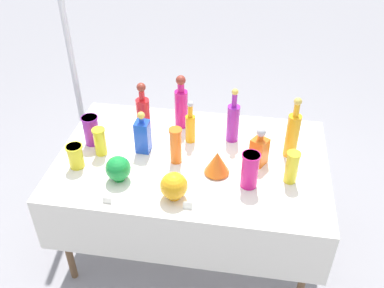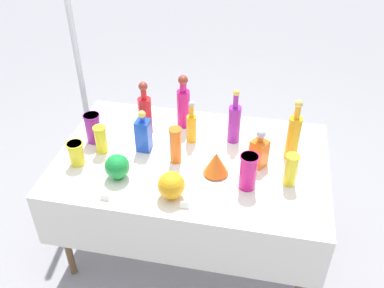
{
  "view_description": "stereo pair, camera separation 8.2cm",
  "coord_description": "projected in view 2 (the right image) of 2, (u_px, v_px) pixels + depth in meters",
  "views": [
    {
      "loc": [
        0.32,
        -2.01,
        2.38
      ],
      "look_at": [
        0.0,
        0.0,
        0.86
      ],
      "focal_mm": 40.0,
      "sensor_mm": 36.0,
      "label": 1
    },
    {
      "loc": [
        0.4,
        -2.0,
        2.38
      ],
      "look_at": [
        0.0,
        0.0,
        0.86
      ],
      "focal_mm": 40.0,
      "sensor_mm": 36.0,
      "label": 2
    }
  ],
  "objects": [
    {
      "name": "ground_plane",
      "position": [
        192.0,
        240.0,
        3.05
      ],
      "size": [
        40.0,
        40.0,
        0.0
      ],
      "primitive_type": "plane",
      "color": "gray"
    },
    {
      "name": "display_table",
      "position": [
        191.0,
        170.0,
        2.61
      ],
      "size": [
        1.63,
        1.04,
        0.76
      ],
      "color": "white",
      "rests_on": "ground"
    },
    {
      "name": "tall_bottle_0",
      "position": [
        183.0,
        105.0,
        2.78
      ],
      "size": [
        0.09,
        0.09,
        0.37
      ],
      "color": "#C61972",
      "rests_on": "display_table"
    },
    {
      "name": "tall_bottle_1",
      "position": [
        145.0,
        113.0,
        2.72
      ],
      "size": [
        0.09,
        0.09,
        0.37
      ],
      "color": "red",
      "rests_on": "display_table"
    },
    {
      "name": "tall_bottle_2",
      "position": [
        191.0,
        126.0,
        2.67
      ],
      "size": [
        0.06,
        0.06,
        0.29
      ],
      "color": "orange",
      "rests_on": "display_table"
    },
    {
      "name": "tall_bottle_3",
      "position": [
        293.0,
        135.0,
        2.51
      ],
      "size": [
        0.08,
        0.08,
        0.4
      ],
      "color": "orange",
      "rests_on": "display_table"
    },
    {
      "name": "tall_bottle_4",
      "position": [
        234.0,
        122.0,
        2.66
      ],
      "size": [
        0.08,
        0.08,
        0.37
      ],
      "color": "purple",
      "rests_on": "display_table"
    },
    {
      "name": "square_decanter_0",
      "position": [
        259.0,
        151.0,
        2.48
      ],
      "size": [
        0.12,
        0.12,
        0.25
      ],
      "color": "orange",
      "rests_on": "display_table"
    },
    {
      "name": "square_decanter_1",
      "position": [
        143.0,
        134.0,
        2.6
      ],
      "size": [
        0.09,
        0.09,
        0.28
      ],
      "color": "blue",
      "rests_on": "display_table"
    },
    {
      "name": "slender_vase_0",
      "position": [
        291.0,
        169.0,
        2.35
      ],
      "size": [
        0.08,
        0.08,
        0.2
      ],
      "color": "yellow",
      "rests_on": "display_table"
    },
    {
      "name": "slender_vase_1",
      "position": [
        101.0,
        139.0,
        2.59
      ],
      "size": [
        0.08,
        0.08,
        0.18
      ],
      "color": "yellow",
      "rests_on": "display_table"
    },
    {
      "name": "slender_vase_2",
      "position": [
        76.0,
        153.0,
        2.51
      ],
      "size": [
        0.1,
        0.1,
        0.15
      ],
      "color": "yellow",
      "rests_on": "display_table"
    },
    {
      "name": "slender_vase_3",
      "position": [
        93.0,
        127.0,
        2.68
      ],
      "size": [
        0.1,
        0.1,
        0.19
      ],
      "color": "purple",
      "rests_on": "display_table"
    },
    {
      "name": "slender_vase_4",
      "position": [
        175.0,
        144.0,
        2.5
      ],
      "size": [
        0.08,
        0.08,
        0.23
      ],
      "color": "orange",
      "rests_on": "display_table"
    },
    {
      "name": "slender_vase_5",
      "position": [
        248.0,
        171.0,
        2.32
      ],
      "size": [
        0.1,
        0.1,
        0.22
      ],
      "color": "#C61972",
      "rests_on": "display_table"
    },
    {
      "name": "fluted_vase_0",
      "position": [
        216.0,
        163.0,
        2.43
      ],
      "size": [
        0.15,
        0.15,
        0.15
      ],
      "color": "orange",
      "rests_on": "display_table"
    },
    {
      "name": "round_bowl_0",
      "position": [
        171.0,
        185.0,
        2.27
      ],
      "size": [
        0.15,
        0.15,
        0.16
      ],
      "color": "orange",
      "rests_on": "display_table"
    },
    {
      "name": "round_bowl_1",
      "position": [
        117.0,
        167.0,
        2.4
      ],
      "size": [
        0.14,
        0.14,
        0.15
      ],
      "color": "#198C38",
      "rests_on": "display_table"
    },
    {
      "name": "price_tag_left",
      "position": [
        105.0,
        198.0,
        2.29
      ],
      "size": [
        0.05,
        0.01,
        0.03
      ],
      "primitive_type": "cube",
      "rotation": [
        -0.21,
        0.0,
        -0.04
      ],
      "color": "white",
      "rests_on": "display_table"
    },
    {
      "name": "price_tag_center",
      "position": [
        184.0,
        205.0,
        2.24
      ],
      "size": [
        0.05,
        0.02,
        0.04
      ],
      "primitive_type": "cube",
      "rotation": [
        -0.21,
        0.0,
        0.03
      ],
      "color": "white",
      "rests_on": "display_table"
    },
    {
      "name": "canopy_pole",
      "position": [
        81.0,
        77.0,
        3.21
      ],
      "size": [
        0.18,
        0.18,
        2.24
      ],
      "color": "silver",
      "rests_on": "ground"
    }
  ]
}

